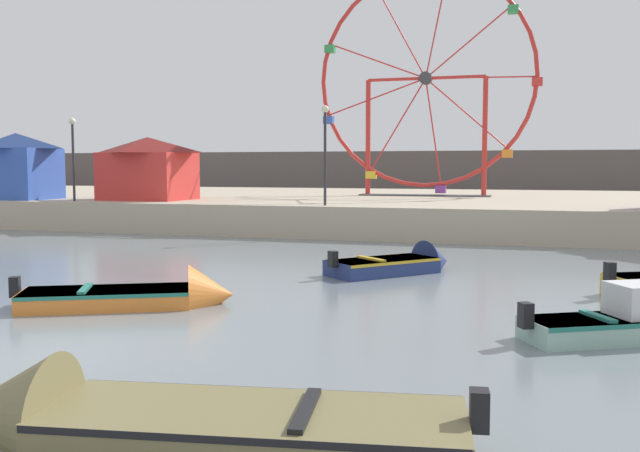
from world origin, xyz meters
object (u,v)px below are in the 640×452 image
motorboat_orange_hull (152,296)px  promenade_lamp_near (73,147)px  motorboat_olive_wood (141,421)px  motorboat_navy_blue (404,264)px  promenade_lamp_far (325,141)px  carnival_booth_blue_tent (16,165)px  carnival_booth_red_striped (148,167)px  ferris_wheel_red_frame (426,82)px

motorboat_orange_hull → promenade_lamp_near: size_ratio=1.18×
motorboat_olive_wood → promenade_lamp_near: promenade_lamp_near is taller
motorboat_olive_wood → motorboat_navy_blue: bearing=-101.2°
motorboat_orange_hull → promenade_lamp_far: bearing=65.7°
motorboat_navy_blue → promenade_lamp_near: size_ratio=0.99×
carnival_booth_blue_tent → promenade_lamp_far: bearing=-4.8°
motorboat_navy_blue → carnival_booth_blue_tent: (-21.93, 10.00, 2.90)m
carnival_booth_blue_tent → promenade_lamp_near: 4.41m
carnival_booth_blue_tent → motorboat_orange_hull: bearing=-44.8°
carnival_booth_red_striped → carnival_booth_blue_tent: 6.91m
motorboat_navy_blue → promenade_lamp_far: 11.06m
promenade_lamp_near → motorboat_navy_blue: bearing=-26.8°
motorboat_olive_wood → promenade_lamp_far: bearing=-87.6°
motorboat_navy_blue → promenade_lamp_near: bearing=104.1°
promenade_lamp_near → promenade_lamp_far: 12.61m
motorboat_navy_blue → ferris_wheel_red_frame: size_ratio=0.31×
motorboat_olive_wood → ferris_wheel_red_frame: 34.54m
carnival_booth_red_striped → carnival_booth_blue_tent: size_ratio=1.12×
motorboat_orange_hull → carnival_booth_blue_tent: size_ratio=1.15×
motorboat_navy_blue → promenade_lamp_far: size_ratio=0.92×
motorboat_orange_hull → carnival_booth_red_striped: bearing=93.9°
motorboat_olive_wood → motorboat_orange_hull: (-3.95, 6.98, -0.01)m
carnival_booth_blue_tent → promenade_lamp_near: (4.19, -1.06, 0.85)m
motorboat_orange_hull → ferris_wheel_red_frame: size_ratio=0.37×
motorboat_orange_hull → promenade_lamp_near: (-13.34, 15.56, 3.78)m
motorboat_orange_hull → carnival_booth_red_striped: size_ratio=1.03×
carnival_booth_red_striped → promenade_lamp_far: bearing=-12.2°
promenade_lamp_near → carnival_booth_red_striped: bearing=43.9°
carnival_booth_blue_tent → ferris_wheel_red_frame: bearing=26.1°
motorboat_olive_wood → promenade_lamp_far: 23.39m
motorboat_orange_hull → carnival_booth_blue_tent: 24.34m
ferris_wheel_red_frame → carnival_booth_blue_tent: size_ratio=3.11×
motorboat_navy_blue → motorboat_olive_wood: size_ratio=0.63×
motorboat_navy_blue → promenade_lamp_near: promenade_lamp_near is taller
carnival_booth_red_striped → carnival_booth_blue_tent: (-6.76, -1.42, 0.12)m
promenade_lamp_far → motorboat_navy_blue: bearing=-60.3°
motorboat_olive_wood → promenade_lamp_near: size_ratio=1.55×
motorboat_olive_wood → carnival_booth_red_striped: carnival_booth_red_striped is taller
motorboat_olive_wood → ferris_wheel_red_frame: (-2.16, 33.63, 7.54)m
ferris_wheel_red_frame → motorboat_orange_hull: bearing=-93.8°
motorboat_navy_blue → motorboat_olive_wood: 13.60m
motorboat_orange_hull → carnival_booth_blue_tent: bearing=109.6°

